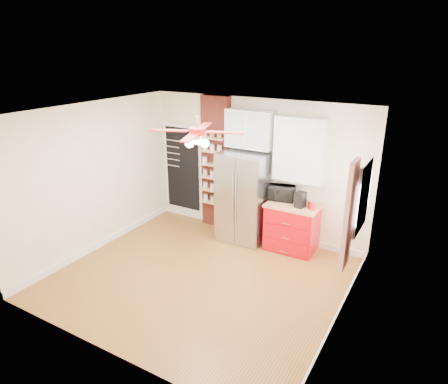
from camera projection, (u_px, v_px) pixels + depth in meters
The scene contains 21 objects.
floor at pixel (201, 277), 6.57m from camera, with size 4.50×4.50×0.00m, color #996227.
ceiling at pixel (197, 113), 5.64m from camera, with size 4.50×4.50×0.00m, color white.
wall_back at pixel (256, 169), 7.73m from camera, with size 4.50×0.02×2.70m, color #FDF7CB.
wall_front at pixel (101, 258), 4.48m from camera, with size 4.50×0.02×2.70m, color #FDF7CB.
wall_left at pixel (94, 178), 7.16m from camera, with size 0.02×4.00×2.70m, color #FDF7CB.
wall_right at pixel (347, 234), 5.05m from camera, with size 0.02×4.00×2.70m, color #FDF7CB.
chalkboard at pixel (183, 169), 8.58m from camera, with size 0.95×0.05×1.95m.
brick_pillar at pixel (216, 163), 8.06m from camera, with size 0.60×0.16×2.70m, color #933727.
fridge at pixel (244, 197), 7.62m from camera, with size 0.90×0.70×1.75m, color #BCBCC1.
upper_glass_cabinet at pixel (250, 129), 7.34m from camera, with size 0.90×0.35×0.70m, color white.
red_cabinet at pixel (292, 227), 7.35m from camera, with size 0.94×0.64×0.90m.
upper_shelf_unit at pixel (300, 150), 7.00m from camera, with size 0.90×0.30×1.15m, color white.
window at pixel (363, 197), 5.72m from camera, with size 0.04×0.75×1.05m, color white.
curtain at pixel (349, 216), 5.33m from camera, with size 0.06×0.40×1.55m, color #AD1718.
ceiling_fan at pixel (197, 132), 5.73m from camera, with size 1.40×1.40×0.44m.
toaster_oven at pixel (282, 193), 7.37m from camera, with size 0.47×0.32×0.26m, color black.
coffee_maker at pixel (300, 200), 7.03m from camera, with size 0.15×0.19×0.28m, color black.
canister_left at pixel (312, 206), 6.93m from camera, with size 0.09×0.09×0.15m, color red.
canister_right at pixel (310, 204), 7.02m from camera, with size 0.10×0.10×0.13m, color #AF0B09.
pantry_jar_oats at pixel (205, 160), 7.99m from camera, with size 0.10×0.10×0.13m, color beige.
pantry_jar_beans at pixel (216, 162), 7.88m from camera, with size 0.09×0.09×0.12m, color brown.
Camera 1 is at (3.17, -4.73, 3.59)m, focal length 32.00 mm.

